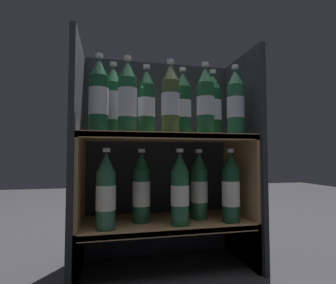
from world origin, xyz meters
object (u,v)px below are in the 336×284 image
object	(u,v)px
bottle_upper_back_2	(183,105)
bottle_lower_front_2	(231,189)
bottle_upper_front_4	(236,104)
bottle_lower_back_0	(141,189)
bottle_upper_back_1	(146,103)
bottle_upper_back_3	(213,106)
bottle_lower_front_0	(106,193)
bottle_upper_front_1	(127,99)
bottle_lower_front_1	(180,190)
bottle_upper_front_3	(206,102)
bottle_lower_back_1	(199,187)
bottle_upper_back_0	(113,102)
bottle_upper_front_2	(170,100)
bottle_upper_front_0	(99,97)

from	to	relation	value
bottle_upper_back_2	bottle_lower_front_2	size ratio (longest dim) A/B	1.00
bottle_upper_front_4	bottle_lower_back_0	bearing A→B (deg)	168.17
bottle_upper_back_1	bottle_upper_back_3	bearing A→B (deg)	0.00
bottle_lower_front_0	bottle_upper_back_3	bearing A→B (deg)	9.95
bottle_upper_front_4	bottle_upper_back_2	distance (m)	0.21
bottle_upper_front_1	bottle_upper_back_3	world-z (taller)	same
bottle_lower_front_1	bottle_upper_back_3	bearing A→B (deg)	24.54
bottle_lower_front_2	bottle_upper_back_2	bearing A→B (deg)	155.93
bottle_lower_front_0	bottle_lower_back_0	xyz separation A→B (m)	(0.14, 0.08, -0.00)
bottle_upper_back_3	bottle_lower_front_2	distance (m)	0.35
bottle_lower_front_2	bottle_lower_front_0	bearing A→B (deg)	-180.00
bottle_upper_front_3	bottle_lower_back_1	bearing A→B (deg)	91.12
bottle_upper_back_0	bottle_lower_front_0	xyz separation A→B (m)	(-0.02, -0.08, -0.34)
bottle_lower_front_1	bottle_upper_back_0	bearing A→B (deg)	162.82
bottle_upper_front_2	bottle_upper_back_2	size ratio (longest dim) A/B	1.00
bottle_upper_back_0	bottle_upper_back_3	xyz separation A→B (m)	(0.42, 0.00, 0.00)
bottle_upper_front_4	bottle_upper_back_2	world-z (taller)	same
bottle_upper_front_2	bottle_upper_front_3	xyz separation A→B (m)	(0.14, 0.00, 0.00)
bottle_upper_front_3	bottle_lower_front_2	world-z (taller)	bottle_upper_front_3
bottle_upper_back_2	bottle_lower_back_1	world-z (taller)	bottle_upper_back_2
bottle_upper_front_0	bottle_upper_front_1	xyz separation A→B (m)	(0.10, 0.00, -0.00)
bottle_upper_back_1	bottle_lower_front_2	xyz separation A→B (m)	(0.33, -0.08, -0.34)
bottle_upper_front_1	bottle_upper_front_2	bearing A→B (deg)	0.00
bottle_lower_front_1	bottle_lower_back_1	distance (m)	0.13
bottle_upper_front_2	bottle_lower_front_0	bearing A→B (deg)	180.00
bottle_upper_back_3	bottle_lower_back_1	size ratio (longest dim) A/B	1.00
bottle_upper_front_3	bottle_lower_front_2	bearing A→B (deg)	0.00
bottle_upper_back_2	bottle_lower_back_0	distance (m)	0.38
bottle_upper_front_4	bottle_upper_back_3	world-z (taller)	same
bottle_upper_front_2	bottle_lower_front_2	xyz separation A→B (m)	(0.25, 0.00, -0.34)
bottle_upper_front_2	bottle_lower_front_0	size ratio (longest dim) A/B	1.00
bottle_upper_back_3	bottle_upper_front_3	bearing A→B (deg)	-129.66
bottle_upper_front_3	bottle_upper_front_4	xyz separation A→B (m)	(0.13, -0.00, -0.00)
bottle_upper_back_1	bottle_upper_back_3	size ratio (longest dim) A/B	1.00
bottle_upper_front_1	bottle_upper_back_2	world-z (taller)	same
bottle_upper_front_0	bottle_upper_back_0	xyz separation A→B (m)	(0.05, 0.08, -0.00)
bottle_upper_back_2	bottle_lower_front_2	xyz separation A→B (m)	(0.17, -0.08, -0.34)
bottle_upper_back_1	bottle_lower_back_0	distance (m)	0.34
bottle_upper_front_0	bottle_lower_front_0	size ratio (longest dim) A/B	1.00
bottle_lower_back_1	bottle_upper_back_0	bearing A→B (deg)	180.00
bottle_upper_back_1	bottle_lower_front_2	world-z (taller)	bottle_upper_back_1
bottle_lower_front_0	bottle_lower_front_1	world-z (taller)	same
bottle_upper_back_3	bottle_lower_front_0	world-z (taller)	bottle_upper_back_3
bottle_upper_front_2	bottle_lower_front_1	xyz separation A→B (m)	(0.04, 0.00, -0.34)
bottle_upper_back_1	bottle_lower_back_0	world-z (taller)	bottle_upper_back_1
bottle_upper_front_4	bottle_upper_back_2	size ratio (longest dim) A/B	1.00
bottle_lower_front_0	bottle_lower_front_2	distance (m)	0.48
bottle_upper_front_1	bottle_upper_front_4	world-z (taller)	same
bottle_upper_front_3	bottle_upper_back_0	size ratio (longest dim) A/B	1.00
bottle_upper_back_3	bottle_lower_front_0	xyz separation A→B (m)	(-0.44, -0.08, -0.34)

